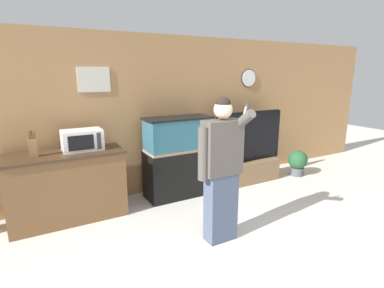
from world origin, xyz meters
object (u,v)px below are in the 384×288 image
(microwave, at_px, (82,140))
(potted_plant, at_px, (298,162))
(person_standing, at_px, (221,169))
(knife_block, at_px, (33,147))
(aquarium_on_stand, at_px, (178,157))
(tv_on_stand, at_px, (248,162))
(counter_island, at_px, (68,186))

(microwave, relative_size, potted_plant, 1.04)
(microwave, relative_size, person_standing, 0.30)
(knife_block, distance_m, potted_plant, 4.65)
(person_standing, bearing_deg, microwave, 130.27)
(aquarium_on_stand, bearing_deg, microwave, 178.59)
(knife_block, distance_m, aquarium_on_stand, 2.11)
(knife_block, relative_size, tv_on_stand, 0.23)
(counter_island, distance_m, tv_on_stand, 3.13)
(counter_island, distance_m, aquarium_on_stand, 1.71)
(microwave, xyz_separation_m, tv_on_stand, (2.88, -0.09, -0.72))
(knife_block, relative_size, aquarium_on_stand, 0.25)
(aquarium_on_stand, distance_m, tv_on_stand, 1.45)
(counter_island, bearing_deg, potted_plant, -3.62)
(counter_island, bearing_deg, person_standing, -44.01)
(tv_on_stand, height_order, potted_plant, tv_on_stand)
(microwave, xyz_separation_m, potted_plant, (3.97, -0.30, -0.82))
(tv_on_stand, bearing_deg, counter_island, 178.90)
(aquarium_on_stand, height_order, tv_on_stand, tv_on_stand)
(counter_island, bearing_deg, microwave, 7.38)
(aquarium_on_stand, xyz_separation_m, person_standing, (-0.18, -1.47, 0.25))
(microwave, bearing_deg, potted_plant, -4.32)
(potted_plant, bearing_deg, aquarium_on_stand, 174.01)
(aquarium_on_stand, relative_size, tv_on_stand, 0.91)
(knife_block, height_order, aquarium_on_stand, aquarium_on_stand)
(microwave, bearing_deg, tv_on_stand, -1.84)
(potted_plant, bearing_deg, knife_block, 176.94)
(knife_block, xyz_separation_m, tv_on_stand, (3.49, -0.04, -0.70))
(microwave, bearing_deg, person_standing, -49.73)
(microwave, height_order, knife_block, knife_block)
(knife_block, bearing_deg, microwave, 5.19)
(aquarium_on_stand, bearing_deg, potted_plant, -5.99)
(counter_island, relative_size, aquarium_on_stand, 1.16)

